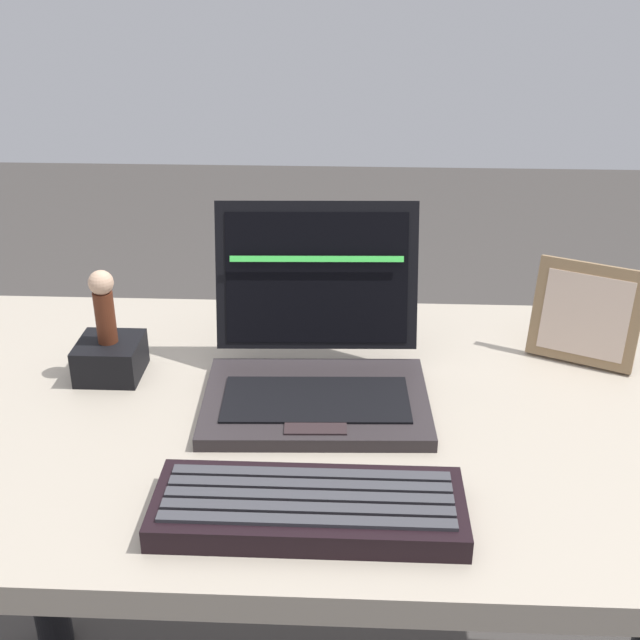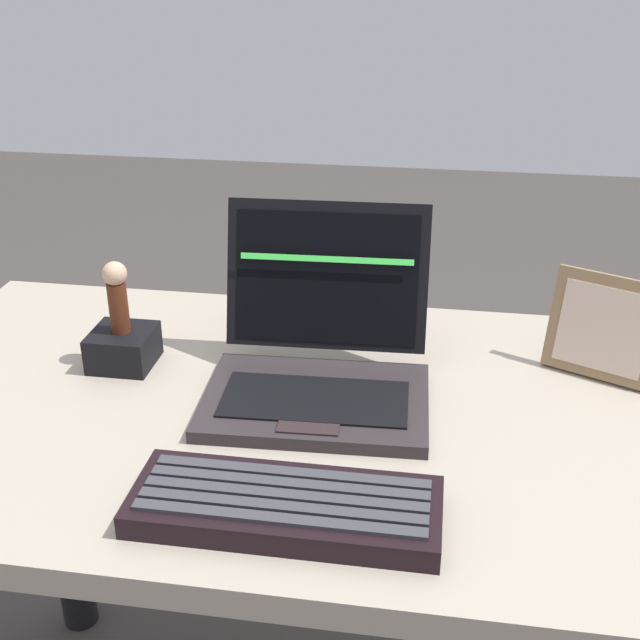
% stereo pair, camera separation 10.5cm
% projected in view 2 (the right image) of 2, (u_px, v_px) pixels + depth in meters
% --- Properties ---
extents(desk, '(1.32, 0.68, 0.74)m').
position_uv_depth(desk, '(349.00, 490.00, 1.12)').
color(desk, '#A29685').
rests_on(desk, ground).
extents(laptop_front, '(0.30, 0.28, 0.23)m').
position_uv_depth(laptop_front, '(320.00, 359.00, 1.09)').
color(laptop_front, '#2B2527').
rests_on(laptop_front, desk).
extents(external_keyboard, '(0.33, 0.13, 0.03)m').
position_uv_depth(external_keyboard, '(285.00, 506.00, 0.87)').
color(external_keyboard, black).
rests_on(external_keyboard, desk).
extents(photo_frame, '(0.15, 0.10, 0.15)m').
position_uv_depth(photo_frame, '(604.00, 328.00, 1.12)').
color(photo_frame, olive).
rests_on(photo_frame, desk).
extents(figurine_stand, '(0.09, 0.09, 0.05)m').
position_uv_depth(figurine_stand, '(123.00, 348.00, 1.17)').
color(figurine_stand, black).
rests_on(figurine_stand, desk).
extents(figurine, '(0.03, 0.03, 0.11)m').
position_uv_depth(figurine, '(117.00, 294.00, 1.14)').
color(figurine, '#4F2313').
rests_on(figurine, figurine_stand).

